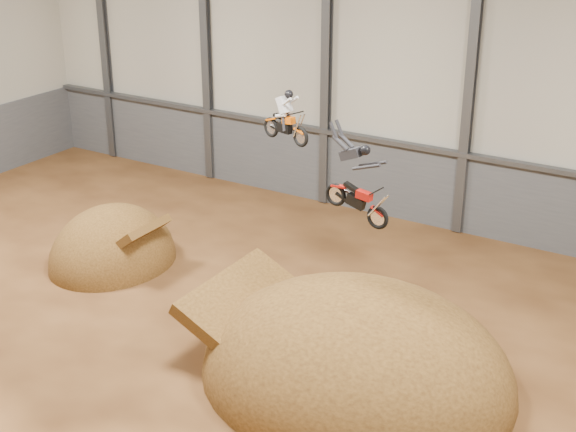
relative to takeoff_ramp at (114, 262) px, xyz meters
The scene contains 12 objects.
floor 8.76m from the takeoff_ramp, 32.37° to the right, with size 40.00×40.00×0.00m, color #432612.
back_wall 14.49m from the takeoff_ramp, 54.33° to the left, with size 40.00×0.10×14.00m, color #B3AF9F.
lower_band_back 12.73m from the takeoff_ramp, 54.06° to the left, with size 39.80×0.18×3.50m, color #4F5156.
steel_rail 12.98m from the takeoff_ramp, 53.66° to the left, with size 39.80×0.35×0.20m, color #47494F.
steel_column_0 15.40m from the takeoff_ramp, 132.51° to the left, with size 0.40×0.36×13.90m, color #47494F.
steel_column_1 12.57m from the takeoff_ramp, 104.42° to the left, with size 0.40×0.36×13.90m, color #47494F.
steel_column_2 12.95m from the takeoff_ramp, 68.08° to the left, with size 0.40×0.36×13.90m, color #47494F.
steel_column_3 16.32m from the takeoff_ramp, 43.28° to the left, with size 0.40×0.36×13.90m, color #47494F.
takeoff_ramp is the anchor object (origin of this frame).
landing_ramp 12.19m from the takeoff_ramp, 10.31° to the right, with size 9.88×8.74×5.70m, color #412810.
fmx_rider_a 9.83m from the takeoff_ramp, 15.81° to the left, with size 2.27×0.86×2.05m, color #CB5205, non-canonical shape.
fmx_rider_b 13.11m from the takeoff_ramp, ahead, with size 2.95×0.84×2.53m, color #AB120C, non-canonical shape.
Camera 1 is at (13.69, -16.42, 14.17)m, focal length 50.00 mm.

